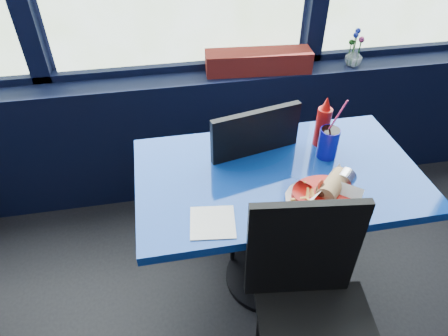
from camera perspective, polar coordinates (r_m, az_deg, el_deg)
The scene contains 10 objects.
window_sill at distance 2.55m, azimuth -5.05°, elevation 4.97°, with size 5.00×0.26×0.80m, color black.
near_table at distance 1.83m, azimuth 7.30°, elevation -4.97°, with size 1.20×0.70×0.75m.
chair_near_front at distance 1.55m, azimuth 12.47°, elevation -18.59°, with size 0.48×0.48×0.94m.
chair_near_back at distance 2.02m, azimuth 4.04°, elevation -0.06°, with size 0.52×0.52×0.96m.
planter_box at distance 2.36m, azimuth 4.92°, elevation 14.93°, with size 0.60×0.15×0.12m, color maroon.
flower_vase at distance 2.54m, azimuth 18.12°, elevation 15.13°, with size 0.11×0.11×0.22m.
food_basket at distance 1.59m, azimuth 14.11°, elevation -3.40°, with size 0.31×0.31×0.09m.
ketchup_bottle at distance 1.84m, azimuth 13.94°, elevation 6.12°, with size 0.07×0.07×0.24m.
soda_cup at distance 1.79m, azimuth 14.68°, elevation 3.57°, with size 0.09×0.09×0.29m.
napkin at distance 1.48m, azimuth -1.64°, elevation -7.77°, with size 0.16×0.16×0.00m, color white.
Camera 1 is at (-0.16, 0.77, 1.84)m, focal length 32.00 mm.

